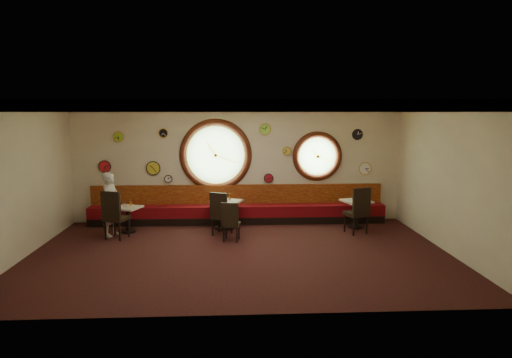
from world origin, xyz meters
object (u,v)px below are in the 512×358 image
(table_c, at_px, (227,211))
(table_d, at_px, (356,210))
(condiment_a_bottle, at_px, (131,203))
(condiment_c_pepper, at_px, (227,199))
(chair_c, at_px, (220,211))
(condiment_a_pepper, at_px, (126,205))
(condiment_b_salt, at_px, (219,200))
(table_a, at_px, (128,216))
(chair_a, at_px, (114,212))
(condiment_d_salt, at_px, (353,198))
(table_b, at_px, (222,212))
(condiment_c_bottle, at_px, (230,197))
(condiment_d_pepper, at_px, (357,199))
(chair_b, at_px, (231,219))
(condiment_b_bottle, at_px, (226,199))
(waiter, at_px, (111,204))
(condiment_a_salt, at_px, (124,205))
(chair_d, at_px, (359,208))
(condiment_c_salt, at_px, (225,199))
(condiment_d_bottle, at_px, (359,196))
(condiment_b_pepper, at_px, (223,201))

(table_c, relative_size, table_d, 1.05)
(condiment_a_bottle, bearing_deg, table_c, 3.08)
(table_c, relative_size, condiment_c_pepper, 8.53)
(chair_c, distance_m, condiment_a_pepper, 2.40)
(table_d, xyz_separation_m, condiment_a_bottle, (-5.81, -0.09, 0.28))
(condiment_b_salt, xyz_separation_m, condiment_a_pepper, (-2.33, -0.29, -0.04))
(table_a, relative_size, chair_a, 1.05)
(chair_c, distance_m, condiment_d_salt, 3.52)
(condiment_b_salt, bearing_deg, table_a, -173.69)
(table_b, xyz_separation_m, condiment_d_salt, (3.43, -0.00, 0.35))
(chair_a, distance_m, condiment_c_bottle, 2.89)
(chair_a, height_order, condiment_d_pepper, chair_a)
(chair_a, bearing_deg, table_a, 94.62)
(chair_b, xyz_separation_m, condiment_b_bottle, (-0.13, 1.25, 0.24))
(chair_a, distance_m, condiment_d_pepper, 6.10)
(chair_c, distance_m, condiment_d_pepper, 3.58)
(condiment_a_bottle, xyz_separation_m, waiter, (-0.39, -0.37, 0.04))
(table_b, distance_m, condiment_a_bottle, 2.32)
(condiment_b_salt, bearing_deg, condiment_d_salt, -0.18)
(table_c, distance_m, condiment_c_bottle, 0.37)
(condiment_a_pepper, distance_m, condiment_c_bottle, 2.61)
(table_b, xyz_separation_m, chair_b, (0.23, -1.22, 0.10))
(table_c, height_order, condiment_c_bottle, condiment_c_bottle)
(table_a, xyz_separation_m, waiter, (-0.33, -0.27, 0.37))
(table_d, distance_m, condiment_a_salt, 5.98)
(chair_d, xyz_separation_m, condiment_a_pepper, (-5.79, 0.43, 0.03))
(table_d, height_order, condiment_c_salt, condiment_c_salt)
(table_b, relative_size, condiment_c_pepper, 6.78)
(condiment_a_bottle, xyz_separation_m, condiment_c_bottle, (2.50, 0.17, 0.09))
(condiment_a_pepper, height_order, condiment_d_pepper, condiment_d_pepper)
(table_a, distance_m, condiment_d_bottle, 5.99)
(chair_b, bearing_deg, condiment_a_salt, 169.80)
(table_a, distance_m, condiment_d_salt, 5.81)
(table_b, xyz_separation_m, condiment_d_pepper, (3.52, -0.14, 0.33))
(table_d, height_order, condiment_c_pepper, condiment_c_pepper)
(condiment_a_pepper, xyz_separation_m, waiter, (-0.30, -0.24, 0.08))
(table_b, distance_m, condiment_b_pepper, 0.31)
(table_a, height_order, table_b, table_b)
(table_a, distance_m, table_b, 2.37)
(condiment_a_pepper, xyz_separation_m, condiment_d_bottle, (5.99, 0.35, 0.10))
(table_a, bearing_deg, condiment_c_pepper, 4.47)
(condiment_b_bottle, bearing_deg, table_b, -161.72)
(chair_d, bearing_deg, condiment_d_salt, 67.83)
(table_d, relative_size, chair_c, 1.25)
(chair_c, bearing_deg, condiment_b_bottle, 104.29)
(chair_a, bearing_deg, chair_b, 12.82)
(chair_a, relative_size, condiment_c_pepper, 7.06)
(chair_a, bearing_deg, waiter, 131.78)
(table_b, height_order, condiment_b_bottle, condiment_b_bottle)
(table_a, xyz_separation_m, condiment_c_bottle, (2.57, 0.27, 0.42))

